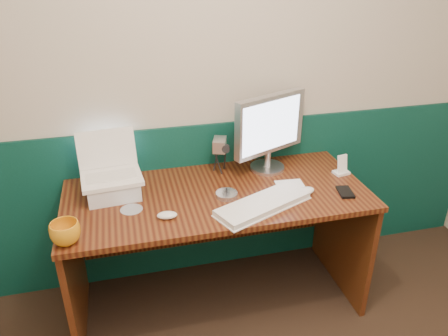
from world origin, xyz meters
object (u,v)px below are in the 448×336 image
object	(u,v)px
monitor	(269,132)
laptop	(109,158)
keyboard	(263,205)
mug	(65,233)
camcorder	(220,157)
desk	(218,250)

from	to	relation	value
monitor	laptop	bearing A→B (deg)	163.17
keyboard	mug	world-z (taller)	mug
mug	camcorder	world-z (taller)	camcorder
laptop	camcorder	xyz separation A→B (m)	(0.60, 0.14, -0.13)
desk	laptop	world-z (taller)	laptop
laptop	mug	bearing A→B (deg)	-124.28
desk	camcorder	xyz separation A→B (m)	(0.07, 0.24, 0.46)
mug	desk	bearing A→B (deg)	19.94
keyboard	monitor	bearing A→B (deg)	44.91
camcorder	desk	bearing A→B (deg)	-87.87
keyboard	mug	size ratio (longest dim) A/B	3.82
laptop	monitor	distance (m)	0.89
desk	mug	distance (m)	0.90
monitor	mug	world-z (taller)	monitor
mug	keyboard	bearing A→B (deg)	4.48
desk	monitor	world-z (taller)	monitor
desk	mug	world-z (taller)	mug
desk	monitor	xyz separation A→B (m)	(0.35, 0.20, 0.61)
keyboard	camcorder	world-z (taller)	camcorder
camcorder	mug	bearing A→B (deg)	-129.08
monitor	camcorder	bearing A→B (deg)	149.09
laptop	camcorder	bearing A→B (deg)	7.69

